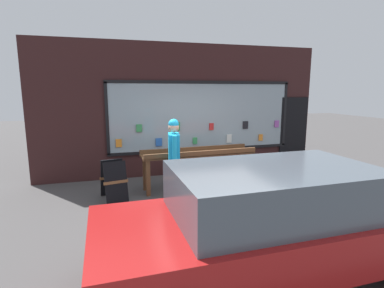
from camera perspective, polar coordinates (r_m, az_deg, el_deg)
name	(u,v)px	position (r m, az deg, el deg)	size (l,w,h in m)	color
ground_plane	(213,202)	(6.39, 4.04, -11.00)	(40.00, 40.00, 0.00)	#474444
shopfront_facade	(186,111)	(8.28, -1.06, 6.35)	(7.85, 0.29, 3.54)	#331919
display_table_main	(199,156)	(7.10, 1.26, -2.38)	(2.73, 0.69, 0.95)	brown
person_browsing	(174,153)	(6.29, -3.47, -1.64)	(0.30, 0.67, 1.73)	#4C382D
small_dog	(197,188)	(6.30, 1.01, -8.37)	(0.38, 0.57, 0.45)	black
sandwich_board_sign	(114,180)	(6.63, -14.69, -6.59)	(0.58, 0.72, 0.85)	black
parked_car	(273,220)	(3.93, 15.09, -13.75)	(4.35, 1.91, 1.41)	#A51919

